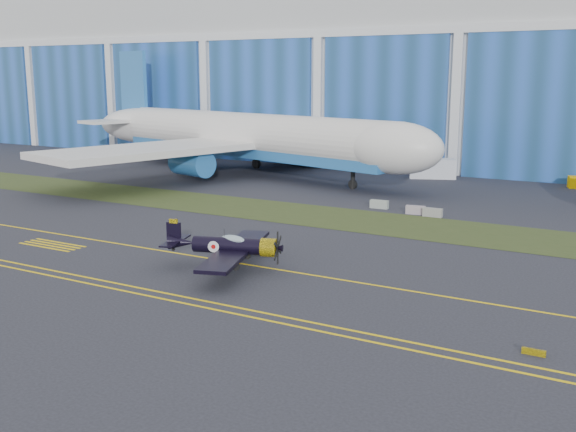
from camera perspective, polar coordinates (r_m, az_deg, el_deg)
The scene contains 15 objects.
ground at distance 55.69m, azimuth -0.51°, elevation -2.94°, with size 260.00×260.00×0.00m, color #2B2C35.
grass_median at distance 67.83m, azimuth 5.44°, elevation -0.30°, with size 260.00×10.00×0.02m, color #475128.
hangar at distance 121.41m, azimuth 17.12°, elevation 11.65°, with size 220.00×45.70×30.00m.
taxiway_centreline at distance 51.58m, azimuth -3.31°, elevation -4.15°, with size 200.00×0.20×0.02m, color yellow.
edge_line_near at distance 44.28m, azimuth -10.04°, elevation -7.02°, with size 80.00×0.20×0.02m, color yellow.
edge_line_far at distance 45.01m, azimuth -9.23°, elevation -6.68°, with size 80.00×0.20×0.02m, color yellow.
hold_short_ladder at distance 60.91m, azimuth -19.33°, elevation -2.32°, with size 6.00×2.40×0.02m, color yellow, non-canonical shape.
guard_board_right at distance 37.63m, azimuth 20.08°, elevation -10.77°, with size 1.20×0.15×0.35m, color yellow.
warbird at distance 50.21m, azimuth -5.09°, elevation -2.49°, with size 13.21×14.56×3.59m.
jetliner at distance 98.96m, azimuth -3.58°, elevation 10.88°, with size 85.74×77.91×25.26m.
shipping_container at distance 97.10m, azimuth 12.15°, elevation 3.95°, with size 6.33×2.53×2.74m, color silver.
cart at distance 127.94m, azimuth -14.66°, elevation 5.31°, with size 1.98×1.19×1.19m, color white.
barrier_a at distance 73.90m, azimuth 7.73°, elevation 0.99°, with size 2.00×0.60×0.90m, color #949E96.
barrier_b at distance 71.35m, azimuth 10.75°, elevation 0.50°, with size 2.00×0.60×0.90m, color #9D8E9A.
barrier_c at distance 70.38m, azimuth 12.14°, elevation 0.29°, with size 2.00×0.60×0.90m, color gray.
Camera 1 is at (27.06, -46.57, 14.14)m, focal length 42.00 mm.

